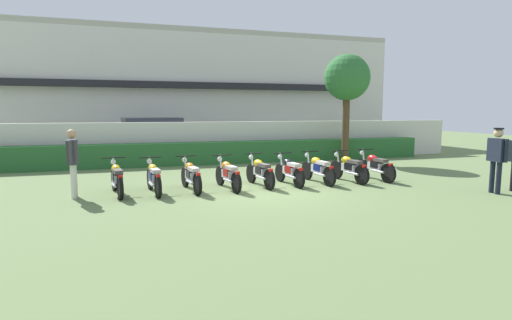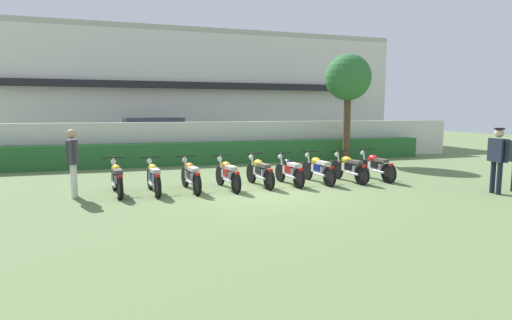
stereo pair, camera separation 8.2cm
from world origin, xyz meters
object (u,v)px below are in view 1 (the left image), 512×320
Objects in this scene: motorcycle_in_row_6 at (318,169)px; inspector_person at (73,157)px; parked_car at (156,137)px; motorcycle_in_row_4 at (260,171)px; motorcycle_in_row_3 at (228,174)px; motorcycle_in_row_1 at (154,177)px; officer_0 at (497,154)px; motorcycle_in_row_8 at (375,166)px; motorcycle_in_row_0 at (117,178)px; motorcycle_in_row_5 at (289,170)px; motorcycle_in_row_7 at (349,168)px; tree_near_inspector at (347,79)px; motorcycle_in_row_2 at (191,175)px.

motorcycle_in_row_6 is 1.08× the size of inspector_person.
motorcycle_in_row_4 is at bearing -83.49° from parked_car.
motorcycle_in_row_6 is at bearing -94.76° from motorcycle_in_row_3.
motorcycle_in_row_3 is (2.05, 0.02, -0.01)m from motorcycle_in_row_1.
motorcycle_in_row_3 is 7.30m from officer_0.
motorcycle_in_row_0 is at bearing 85.54° from motorcycle_in_row_8.
motorcycle_in_row_1 is 9.21m from officer_0.
parked_car reaches higher than inspector_person.
motorcycle_in_row_0 reaches higher than motorcycle_in_row_3.
inspector_person is at bearing 82.97° from motorcycle_in_row_0.
motorcycle_in_row_3 reaches higher than motorcycle_in_row_5.
motorcycle_in_row_7 is 1.03× the size of officer_0.
motorcycle_in_row_0 is 1.02× the size of motorcycle_in_row_7.
motorcycle_in_row_4 is 0.91m from motorcycle_in_row_5.
motorcycle_in_row_0 is at bearing 77.23° from motorcycle_in_row_1.
tree_near_inspector is at bearing -72.44° from motorcycle_in_row_0.
motorcycle_in_row_1 is at bearing 86.40° from motorcycle_in_row_8.
tree_near_inspector is 2.63× the size of motorcycle_in_row_5.
parked_car reaches higher than motorcycle_in_row_2.
motorcycle_in_row_7 is (1.02, -0.10, 0.00)m from motorcycle_in_row_6.
motorcycle_in_row_6 is at bearing 75.92° from motorcycle_in_row_7.
officer_0 is at bearing -14.51° from inspector_person.
motorcycle_in_row_1 is at bearing 85.77° from motorcycle_in_row_2.
motorcycle_in_row_8 is (2.96, 0.00, 0.01)m from motorcycle_in_row_5.
tree_near_inspector is 6.21m from motorcycle_in_row_7.
motorcycle_in_row_5 is (-4.53, -4.64, -3.15)m from tree_near_inspector.
motorcycle_in_row_4 is (2.05, 0.11, 0.00)m from motorcycle_in_row_2.
motorcycle_in_row_6 is 1.04× the size of motorcycle_in_row_7.
motorcycle_in_row_2 is 1.04m from motorcycle_in_row_3.
parked_car is 9.49m from tree_near_inspector.
inspector_person is at bearing 83.75° from motorcycle_in_row_4.
motorcycle_in_row_0 is at bearing 81.37° from motorcycle_in_row_2.
motorcycle_in_row_6 reaches higher than motorcycle_in_row_3.
motorcycle_in_row_1 is (-8.50, -4.76, -3.14)m from tree_near_inspector.
motorcycle_in_row_6 is (0.96, 0.03, 0.01)m from motorcycle_in_row_5.
officer_0 reaches higher than motorcycle_in_row_7.
motorcycle_in_row_8 is (-1.57, -4.64, -3.14)m from tree_near_inspector.
motorcycle_in_row_7 is at bearing -99.40° from motorcycle_in_row_4.
parked_car is 1.01× the size of tree_near_inspector.
tree_near_inspector is 5.82m from motorcycle_in_row_8.
motorcycle_in_row_1 is 0.97× the size of motorcycle_in_row_6.
officer_0 is (0.28, -7.47, -2.53)m from tree_near_inspector.
motorcycle_in_row_5 is 0.97× the size of motorcycle_in_row_7.
motorcycle_in_row_0 is 2.99m from motorcycle_in_row_3.
motorcycle_in_row_7 is at bearing -101.00° from motorcycle_in_row_6.
motorcycle_in_row_7 is at bearing -0.11° from inspector_person.
motorcycle_in_row_5 is 1.01× the size of inspector_person.
motorcycle_in_row_4 is 1.04× the size of motorcycle_in_row_5.
parked_car is at bearing -48.71° from officer_0.
motorcycle_in_row_4 is 3.88m from motorcycle_in_row_8.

